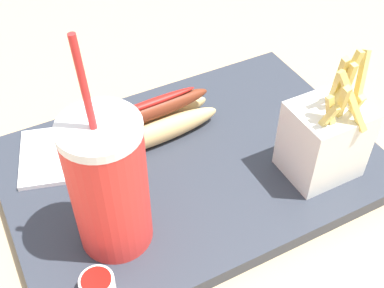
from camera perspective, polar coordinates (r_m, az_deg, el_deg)
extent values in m
cube|color=tan|center=(0.66, 0.00, -3.72)|extent=(2.40, 2.40, 0.02)
cube|color=#2D333D|center=(0.65, 0.00, -2.54)|extent=(0.47, 0.32, 0.02)
cylinder|color=red|center=(0.51, -9.51, -5.13)|extent=(0.08, 0.08, 0.16)
cylinder|color=white|center=(0.46, -10.71, 1.71)|extent=(0.08, 0.08, 0.01)
cylinder|color=red|center=(0.42, -12.36, 6.47)|extent=(0.01, 0.01, 0.10)
cube|color=white|center=(0.62, 14.99, 0.44)|extent=(0.09, 0.07, 0.10)
cube|color=#E5C660|center=(0.56, 15.72, 2.86)|extent=(0.02, 0.02, 0.06)
cube|color=#E5C660|center=(0.59, 18.19, 3.88)|extent=(0.02, 0.03, 0.06)
cube|color=#E5C660|center=(0.56, 14.87, 2.31)|extent=(0.02, 0.02, 0.06)
cube|color=#E5C660|center=(0.58, 16.34, 6.44)|extent=(0.02, 0.03, 0.09)
cube|color=#E5C660|center=(0.58, 17.00, 5.39)|extent=(0.01, 0.02, 0.09)
cube|color=#E5C660|center=(0.56, 18.02, 4.64)|extent=(0.03, 0.04, 0.07)
cube|color=#E5C660|center=(0.59, 17.03, 6.90)|extent=(0.03, 0.03, 0.07)
cube|color=#E5C660|center=(0.58, 17.02, 6.46)|extent=(0.03, 0.01, 0.09)
cube|color=#E5C660|center=(0.57, 16.75, 3.97)|extent=(0.03, 0.03, 0.09)
cube|color=#E5C660|center=(0.59, 18.68, 5.91)|extent=(0.03, 0.04, 0.08)
ellipsoid|color=#DBB775|center=(0.68, -4.97, 2.78)|extent=(0.18, 0.04, 0.03)
ellipsoid|color=#DBB775|center=(0.66, -3.89, 1.40)|extent=(0.18, 0.04, 0.03)
ellipsoid|color=maroon|center=(0.65, -4.57, 3.93)|extent=(0.17, 0.03, 0.02)
ellipsoid|color=red|center=(0.64, -4.63, 4.82)|extent=(0.13, 0.02, 0.01)
cylinder|color=white|center=(0.71, 15.36, 2.46)|extent=(0.04, 0.04, 0.02)
cylinder|color=#B2140F|center=(0.71, 15.46, 2.83)|extent=(0.03, 0.03, 0.01)
cylinder|color=white|center=(0.53, -10.85, -15.76)|extent=(0.04, 0.04, 0.02)
cylinder|color=#B2140F|center=(0.52, -10.98, -15.27)|extent=(0.03, 0.03, 0.01)
cube|color=white|center=(0.67, -14.78, -1.13)|extent=(0.13, 0.13, 0.01)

